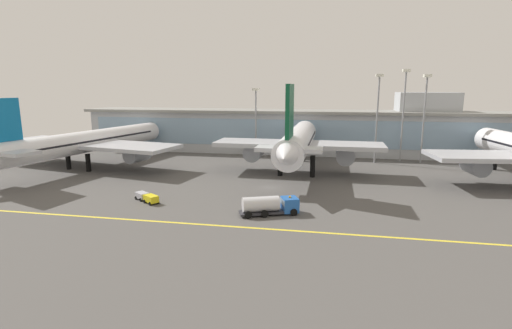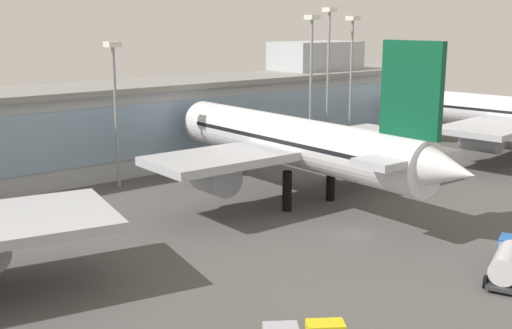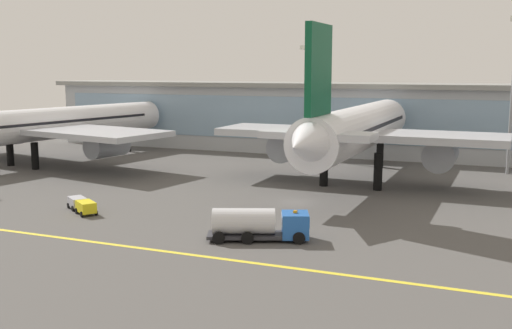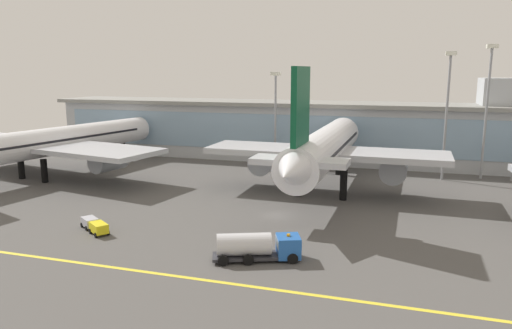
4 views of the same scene
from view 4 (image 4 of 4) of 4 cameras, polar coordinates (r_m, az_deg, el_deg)
ground_plane at (r=65.79m, az=2.64°, el=-6.02°), size 180.00×180.00×0.00m
taxiway_centreline_stripe at (r=46.19m, az=-4.55°, el=-13.63°), size 144.00×0.50×0.01m
terminal_building at (r=104.89m, az=9.54°, el=4.03°), size 127.61×14.00×17.88m
airliner_near_left at (r=95.95m, az=-23.45°, el=2.31°), size 47.07×57.30×17.22m
airliner_near_right at (r=76.48m, az=8.09°, el=1.86°), size 37.66×49.25×19.77m
fuel_tanker_truck at (r=50.40m, az=0.46°, el=-9.59°), size 9.30×5.71×2.90m
baggage_tug_near at (r=62.36m, az=-18.50°, el=-6.80°), size 5.46×4.49×1.40m
apron_light_mast_west at (r=91.30m, az=21.69°, el=7.46°), size 1.80×1.80×22.52m
apron_light_mast_east at (r=97.95m, az=2.32°, el=7.26°), size 1.80×1.80×19.04m
apron_light_mast_far_east at (r=94.88m, az=25.70°, el=7.68°), size 1.80×1.80×23.76m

